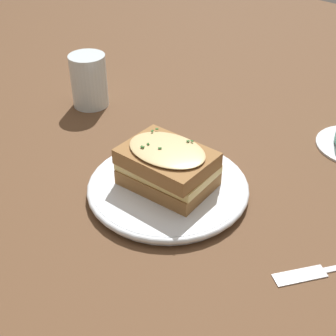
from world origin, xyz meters
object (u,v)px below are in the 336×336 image
sandwich (168,166)px  water_glass (89,81)px  fork (324,270)px  dinner_plate (168,187)px

sandwich → water_glass: water_glass is taller
fork → water_glass: bearing=24.1°
sandwich → fork: sandwich is taller
dinner_plate → water_glass: bearing=72.9°
dinner_plate → fork: 0.27m
sandwich → water_glass: bearing=72.6°
sandwich → water_glass: (0.11, 0.34, 0.00)m
fork → dinner_plate: bearing=36.8°
water_glass → fork: size_ratio=0.66×
dinner_plate → water_glass: (0.10, 0.34, 0.05)m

